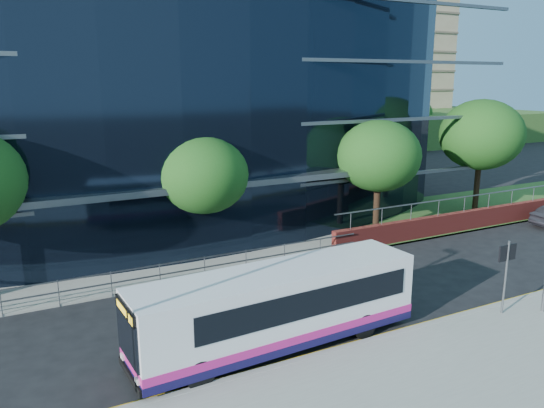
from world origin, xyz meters
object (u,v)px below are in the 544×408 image
street_sign (507,262)px  tree_far_d (481,135)px  city_bus (280,306)px  tree_far_b (204,175)px  tree_far_c (379,156)px  tree_dist_e (327,115)px  tree_dist_f (416,113)px

street_sign → tree_far_d: bearing=45.2°
city_bus → street_sign: bearing=-15.5°
tree_far_b → city_bus: tree_far_b is taller
tree_far_c → tree_far_d: bearing=6.3°
tree_far_c → tree_dist_e: same height
tree_far_c → city_bus: bearing=-141.3°
tree_far_d → tree_dist_f: (24.00, 32.00, -0.98)m
street_sign → tree_far_d: (11.50, 11.59, 3.04)m
tree_dist_f → city_bus: tree_dist_f is taller
street_sign → city_bus: (-8.38, 1.89, -0.74)m
tree_dist_e → tree_far_c: bearing=-118.7°
tree_dist_f → tree_dist_e: bearing=-172.9°
tree_far_b → tree_far_c: size_ratio=0.93×
tree_dist_e → tree_dist_f: (16.00, 2.00, -0.33)m
tree_far_d → city_bus: 22.44m
street_sign → tree_dist_e: bearing=64.9°
tree_far_b → tree_dist_e: 40.74m
city_bus → tree_far_c: bearing=35.9°
street_sign → tree_dist_e: tree_dist_e is taller
tree_dist_e → city_bus: bearing=-125.1°
tree_far_b → city_bus: (-0.88, -9.20, -2.80)m
street_sign → tree_dist_e: size_ratio=0.43×
tree_far_c → tree_far_d: 9.08m
tree_dist_f → city_bus: size_ratio=0.61×
tree_far_c → tree_dist_f: tree_far_c is taller
tree_far_b → tree_dist_e: bearing=48.5°
tree_dist_f → city_bus: 60.60m
tree_far_b → tree_dist_f: same height
tree_far_b → tree_dist_e: size_ratio=0.93×
street_sign → tree_far_b: 13.54m
street_sign → tree_far_b: size_ratio=0.46×
tree_far_b → street_sign: bearing=-55.9°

